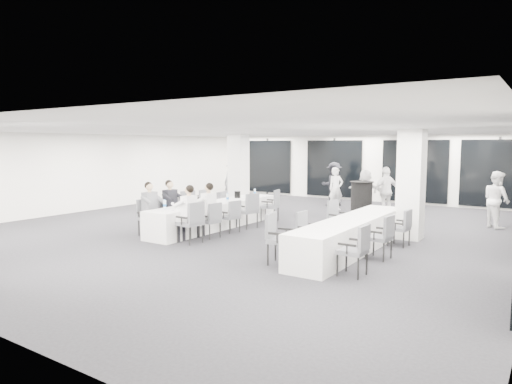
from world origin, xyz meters
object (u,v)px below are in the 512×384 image
chair_side_right_mid (383,234)px  standing_guest_c (334,180)px  chair_main_right_mid (232,214)px  standing_guest_g (230,180)px  chair_main_right_near (192,220)px  banquet_table_side (352,235)px  standing_guest_f (366,188)px  chair_side_left_far (337,217)px  chair_side_right_far (402,225)px  standing_guest_b (332,182)px  ice_bucket_near (195,201)px  cocktail_table (361,198)px  chair_main_left_far (227,203)px  chair_side_right_near (357,247)px  banquet_table_main (216,215)px  ice_bucket_far (237,194)px  chair_main_left_mid (191,206)px  standing_guest_d (386,188)px  chair_side_left_near (278,235)px  standing_guest_h (497,196)px  chair_side_left_mid (307,229)px  chair_main_left_fourth (208,204)px  chair_main_right_second (212,218)px  standing_guest_a (336,186)px  chair_main_left_near (148,215)px  chair_main_left_second (168,213)px  chair_main_right_fourth (249,208)px  chair_main_right_far (272,204)px  standing_guest_e (405,190)px

chair_side_right_mid → standing_guest_c: (-4.77, 8.28, 0.42)m
chair_main_right_mid → standing_guest_g: (-4.00, 5.27, 0.42)m
chair_main_right_near → standing_guest_g: size_ratio=0.55×
banquet_table_side → standing_guest_f: (-1.91, 6.09, 0.49)m
chair_side_left_far → chair_side_right_far: (1.66, -0.02, -0.06)m
chair_side_right_mid → standing_guest_c: standing_guest_c is taller
standing_guest_b → ice_bucket_near: size_ratio=7.75×
chair_side_right_mid → cocktail_table: bearing=29.6°
standing_guest_f → standing_guest_b: bearing=-21.5°
chair_main_left_far → chair_side_right_near: chair_side_right_near is taller
banquet_table_main → ice_bucket_far: bearing=94.5°
chair_main_left_mid → ice_bucket_far: 1.56m
banquet_table_main → standing_guest_d: (3.36, 5.12, 0.57)m
chair_side_left_far → chair_side_right_near: bearing=36.8°
chair_side_left_near → standing_guest_h: standing_guest_h is taller
chair_main_left_far → standing_guest_h: standing_guest_h is taller
standing_guest_c → ice_bucket_far: bearing=139.5°
chair_side_left_mid → chair_side_right_mid: chair_side_right_mid is taller
ice_bucket_near → chair_main_left_fourth: bearing=117.5°
banquet_table_main → chair_main_right_second: bearing=-56.2°
chair_main_right_second → standing_guest_h: (5.97, 5.73, 0.41)m
chair_side_left_far → chair_side_left_mid: bearing=7.7°
chair_side_right_far → ice_bucket_near: ice_bucket_near is taller
chair_side_right_near → standing_guest_d: 7.81m
chair_side_left_near → standing_guest_h: size_ratio=0.55×
chair_main_left_fourth → standing_guest_a: (2.27, 4.63, 0.32)m
banquet_table_main → chair_main_right_second: chair_main_right_second is taller
cocktail_table → chair_side_left_near: 7.30m
chair_side_right_near → chair_main_left_fourth: bearing=64.3°
chair_main_left_mid → chair_side_left_near: (4.40, -2.33, -0.00)m
cocktail_table → chair_main_right_mid: size_ratio=1.29×
chair_main_left_near → chair_main_right_near: size_ratio=0.94×
chair_main_left_second → standing_guest_b: standing_guest_b is taller
banquet_table_main → chair_main_right_fourth: bearing=29.0°
chair_main_left_fourth → banquet_table_main: bearing=51.9°
chair_main_right_second → standing_guest_f: size_ratio=0.53×
chair_side_left_near → standing_guest_b: size_ratio=0.56×
chair_main_right_far → standing_guest_d: 4.21m
chair_side_left_far → chair_side_right_far: 1.66m
standing_guest_e → standing_guest_h: bearing=-125.5°
banquet_table_side → chair_main_left_second: 5.26m
standing_guest_d → standing_guest_f: size_ratio=1.09×
chair_main_right_far → chair_side_right_far: bearing=-120.1°
standing_guest_g → chair_side_left_far: bearing=-23.2°
standing_guest_d → standing_guest_h: standing_guest_d is taller
banquet_table_main → chair_side_right_far: bearing=5.5°
banquet_table_main → chair_main_right_near: 2.18m
chair_main_right_fourth → ice_bucket_far: size_ratio=4.62×
standing_guest_a → standing_guest_b: standing_guest_b is taller
chair_main_right_mid → chair_main_right_fourth: chair_main_right_fourth is taller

